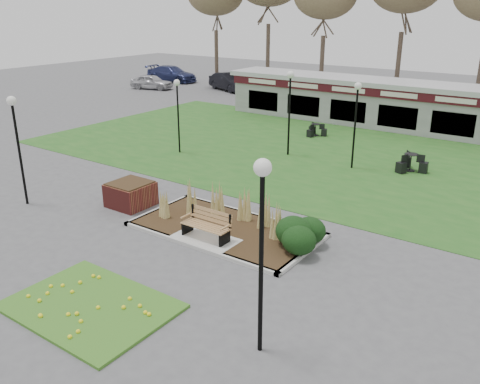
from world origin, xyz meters
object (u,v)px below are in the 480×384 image
Objects in this scene: lamp_post_mid_right at (356,106)px; lamp_post_mid_left at (290,95)px; lamp_post_far_left at (178,100)px; car_black at (230,82)px; food_pavilion at (406,106)px; lamp_post_near_left at (16,127)px; car_blue at (172,74)px; brick_planter at (131,194)px; lamp_post_near_right at (262,216)px; park_bench at (207,224)px; bistro_set_c at (410,165)px; car_silver at (152,82)px; bistro_set_b at (315,132)px.

lamp_post_mid_left is at bearing 176.70° from lamp_post_mid_right.
lamp_post_far_left is 20.80m from car_black.
lamp_post_near_left is (-7.89, -21.20, 1.60)m from food_pavilion.
lamp_post_near_left reaches higher than car_blue.
lamp_post_near_right is at bearing -26.81° from brick_planter.
lamp_post_mid_right reaches higher than park_bench.
car_silver is at bearing 158.43° from bistro_set_c.
lamp_post_near_left reaches higher than food_pavilion.
lamp_post_mid_right is (3.64, -0.21, -0.16)m from lamp_post_mid_left.
car_silver is 0.73× the size of car_blue.
car_blue is at bearing 135.01° from lamp_post_near_right.
food_pavilion is at bearing 52.32° from bistro_set_b.
lamp_post_near_left is at bearing -112.42° from lamp_post_mid_left.
bistro_set_b is (-8.22, 18.66, -3.04)m from lamp_post_near_right.
car_black is (-10.02, 27.09, -2.29)m from lamp_post_near_left.
brick_planter is at bearing -118.17° from lamp_post_mid_right.
food_pavilion reaches higher than car_blue.
car_silver is at bearing 138.03° from lamp_post_near_right.
lamp_post_mid_left is 6.75m from bistro_set_c.
lamp_post_near_right is at bearing -84.59° from bistro_set_c.
lamp_post_mid_left is 2.79× the size of bistro_set_c.
food_pavilion reaches higher than park_bench.
lamp_post_near_right is at bearing -66.23° from bistro_set_b.
food_pavilion is 23.96m from lamp_post_near_right.
car_black reaches higher than bistro_set_b.
park_bench is at bearing -105.21° from bistro_set_c.
brick_planter is 12.96m from bistro_set_c.
lamp_post_mid_left is (-7.49, 14.16, -0.17)m from lamp_post_near_right.
lamp_post_near_left is at bearing -137.87° from car_black.
lamp_post_mid_left is 0.80× the size of car_blue.
park_bench is at bearing -147.41° from car_silver.
car_black is 0.89× the size of car_blue.
bistro_set_c is (10.96, 12.81, -2.79)m from lamp_post_near_left.
lamp_post_near_right is at bearing -74.58° from lamp_post_mid_right.
lamp_post_mid_left is at bearing -113.70° from car_black.
food_pavilion is 5.12× the size of car_black.
food_pavilion is 5.44× the size of lamp_post_near_right.
food_pavilion reaches higher than bistro_set_b.
lamp_post_near_left is 17.15m from bistro_set_b.
food_pavilion reaches higher than car_black.
bistro_set_c is 32.92m from car_blue.
lamp_post_near_right is (8.91, -4.50, 2.82)m from brick_planter.
lamp_post_near_left is at bearing -147.35° from brick_planter.
lamp_post_mid_left is at bearing -80.78° from bistro_set_b.
lamp_post_near_right is 20.61m from bistro_set_b.
bistro_set_c is (3.08, -8.39, -1.18)m from food_pavilion.
lamp_post_mid_right is at bearing 86.30° from park_bench.
lamp_post_mid_left is 3.65m from lamp_post_mid_right.
bistro_set_c is 0.32× the size of car_black.
lamp_post_near_right is at bearing -79.13° from food_pavilion.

